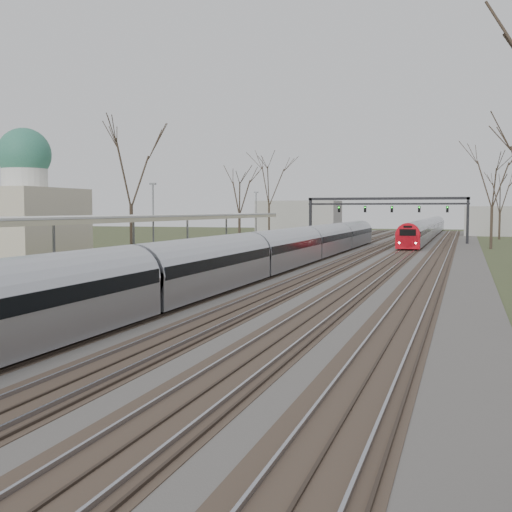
# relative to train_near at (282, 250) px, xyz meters

# --- Properties ---
(track_bed) EXTENTS (24.00, 160.00, 0.22)m
(track_bed) POSITION_rel_train_near_xyz_m (2.76, 10.61, -1.42)
(track_bed) COLOR #474442
(track_bed) RESTS_ON ground
(platform) EXTENTS (3.50, 69.00, 1.00)m
(platform) POSITION_rel_train_near_xyz_m (-6.55, -6.89, -0.98)
(platform) COLOR #9E9B93
(platform) RESTS_ON ground
(canopy) EXTENTS (4.10, 50.00, 3.11)m
(canopy) POSITION_rel_train_near_xyz_m (-6.55, -11.41, 2.45)
(canopy) COLOR slate
(canopy) RESTS_ON platform
(dome_building) EXTENTS (10.00, 8.00, 10.30)m
(dome_building) POSITION_rel_train_near_xyz_m (-19.21, -6.39, 2.24)
(dome_building) COLOR beige
(dome_building) RESTS_ON ground
(signal_gantry) EXTENTS (21.00, 0.59, 6.08)m
(signal_gantry) POSITION_rel_train_near_xyz_m (2.79, 40.60, 3.43)
(signal_gantry) COLOR black
(signal_gantry) RESTS_ON ground
(tree_west_far) EXTENTS (5.50, 5.50, 11.33)m
(tree_west_far) POSITION_rel_train_near_xyz_m (-14.50, 3.61, 6.54)
(tree_west_far) COLOR #2D231C
(tree_west_far) RESTS_ON ground
(train_near) EXTENTS (2.62, 75.21, 3.05)m
(train_near) POSITION_rel_train_near_xyz_m (0.00, 0.00, 0.00)
(train_near) COLOR #989AA1
(train_near) RESTS_ON ground
(train_far) EXTENTS (2.62, 75.21, 3.05)m
(train_far) POSITION_rel_train_near_xyz_m (7.00, 61.00, 0.00)
(train_far) COLOR #989AA1
(train_far) RESTS_ON ground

